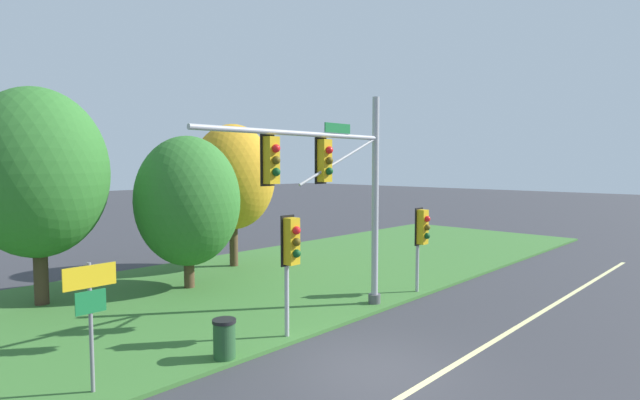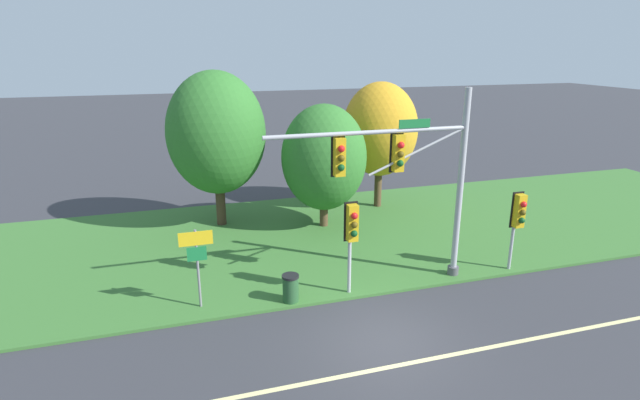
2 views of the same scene
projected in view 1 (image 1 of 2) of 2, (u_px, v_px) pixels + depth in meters
ground_plane at (376, 369)px, 11.37m from camera, size 160.00×160.00×0.00m
lane_stripe at (422, 385)px, 10.55m from camera, size 36.00×0.16×0.01m
grass_verge at (181, 300)px, 16.98m from camera, size 48.00×11.50×0.10m
traffic_signal_mast at (336, 181)px, 14.70m from camera, size 7.08×0.49×6.71m
pedestrian_signal_near_kerb at (422, 232)px, 17.63m from camera, size 0.46×0.55×3.02m
pedestrian_signal_further_along at (291, 249)px, 12.98m from camera, size 0.46×0.55×3.24m
route_sign_post at (91, 304)px, 9.88m from camera, size 1.04×0.08×2.63m
tree_nearest_road at (37, 173)px, 15.98m from camera, size 4.38×4.38×7.02m
tree_left_of_mast at (188, 201)px, 18.28m from camera, size 3.82×3.82×5.60m
tree_behind_signpost at (233, 177)px, 22.16m from camera, size 3.74×3.74×6.34m
trash_bin at (224, 338)px, 11.72m from camera, size 0.56×0.56×0.93m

